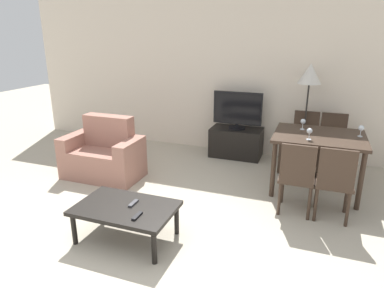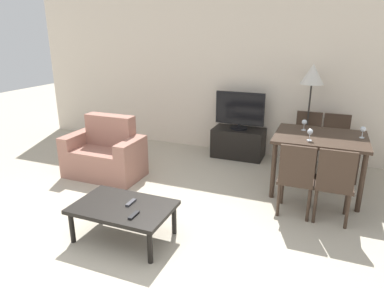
{
  "view_description": "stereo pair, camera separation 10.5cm",
  "coord_description": "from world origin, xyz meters",
  "px_view_note": "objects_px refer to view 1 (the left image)",
  "views": [
    {
      "loc": [
        1.53,
        -2.09,
        2.0
      ],
      "look_at": [
        0.09,
        1.79,
        0.65
      ],
      "focal_mm": 32.0,
      "sensor_mm": 36.0,
      "label": 1
    },
    {
      "loc": [
        1.63,
        -2.05,
        2.0
      ],
      "look_at": [
        0.09,
        1.79,
        0.65
      ],
      "focal_mm": 32.0,
      "sensor_mm": 36.0,
      "label": 2
    }
  ],
  "objects_px": {
    "dining_chair_far": "(332,140)",
    "wine_glass_center": "(303,122)",
    "tv_stand": "(236,142)",
    "remote_primary": "(133,203)",
    "armchair": "(104,156)",
    "dining_chair_far_left": "(305,137)",
    "remote_secondary": "(137,216)",
    "coffee_table": "(126,210)",
    "floor_lamp": "(310,79)",
    "tv": "(237,110)",
    "dining_chair_near": "(297,175)",
    "wine_glass_right": "(309,132)",
    "dining_table": "(319,142)",
    "wine_glass_left": "(361,129)",
    "dining_chair_near_right": "(335,180)"
  },
  "relations": [
    {
      "from": "dining_chair_far",
      "to": "wine_glass_center",
      "type": "relative_size",
      "value": 5.95
    },
    {
      "from": "tv_stand",
      "to": "remote_primary",
      "type": "height_order",
      "value": "tv_stand"
    },
    {
      "from": "armchair",
      "to": "remote_primary",
      "type": "distance_m",
      "value": 1.71
    },
    {
      "from": "dining_chair_far",
      "to": "dining_chair_far_left",
      "type": "height_order",
      "value": "same"
    },
    {
      "from": "armchair",
      "to": "remote_secondary",
      "type": "xyz_separation_m",
      "value": [
        1.34,
        -1.43,
        0.06
      ]
    },
    {
      "from": "coffee_table",
      "to": "floor_lamp",
      "type": "height_order",
      "value": "floor_lamp"
    },
    {
      "from": "tv",
      "to": "wine_glass_center",
      "type": "relative_size",
      "value": 5.48
    },
    {
      "from": "dining_chair_near",
      "to": "remote_secondary",
      "type": "height_order",
      "value": "dining_chair_near"
    },
    {
      "from": "floor_lamp",
      "to": "wine_glass_right",
      "type": "bearing_deg",
      "value": -85.14
    },
    {
      "from": "tv_stand",
      "to": "dining_table",
      "type": "xyz_separation_m",
      "value": [
        1.28,
        -0.91,
        0.42
      ]
    },
    {
      "from": "tv_stand",
      "to": "coffee_table",
      "type": "distance_m",
      "value": 2.83
    },
    {
      "from": "wine_glass_left",
      "to": "wine_glass_right",
      "type": "xyz_separation_m",
      "value": [
        -0.6,
        -0.36,
        0.0
      ]
    },
    {
      "from": "floor_lamp",
      "to": "tv_stand",
      "type": "bearing_deg",
      "value": 174.49
    },
    {
      "from": "dining_table",
      "to": "remote_primary",
      "type": "xyz_separation_m",
      "value": [
        -1.69,
        -1.82,
        -0.29
      ]
    },
    {
      "from": "tv",
      "to": "wine_glass_center",
      "type": "height_order",
      "value": "tv"
    },
    {
      "from": "tv_stand",
      "to": "dining_chair_far_left",
      "type": "height_order",
      "value": "dining_chair_far_left"
    },
    {
      "from": "tv",
      "to": "remote_secondary",
      "type": "xyz_separation_m",
      "value": [
        -0.25,
        -2.93,
        -0.42
      ]
    },
    {
      "from": "wine_glass_right",
      "to": "remote_primary",
      "type": "bearing_deg",
      "value": -135.42
    },
    {
      "from": "tv_stand",
      "to": "wine_glass_left",
      "type": "bearing_deg",
      "value": -24.97
    },
    {
      "from": "dining_chair_near",
      "to": "wine_glass_right",
      "type": "relative_size",
      "value": 5.95
    },
    {
      "from": "tv_stand",
      "to": "dining_table",
      "type": "distance_m",
      "value": 1.63
    },
    {
      "from": "dining_chair_near",
      "to": "remote_primary",
      "type": "xyz_separation_m",
      "value": [
        -1.49,
        -1.05,
        -0.11
      ]
    },
    {
      "from": "remote_primary",
      "to": "wine_glass_right",
      "type": "height_order",
      "value": "wine_glass_right"
    },
    {
      "from": "armchair",
      "to": "wine_glass_right",
      "type": "bearing_deg",
      "value": 6.53
    },
    {
      "from": "tv",
      "to": "dining_chair_far",
      "type": "height_order",
      "value": "tv"
    },
    {
      "from": "armchair",
      "to": "floor_lamp",
      "type": "relative_size",
      "value": 0.7
    },
    {
      "from": "remote_secondary",
      "to": "wine_glass_right",
      "type": "bearing_deg",
      "value": 51.14
    },
    {
      "from": "dining_chair_near",
      "to": "wine_glass_center",
      "type": "distance_m",
      "value": 1.03
    },
    {
      "from": "tv_stand",
      "to": "dining_chair_near",
      "type": "relative_size",
      "value": 0.97
    },
    {
      "from": "tv",
      "to": "dining_chair_near",
      "type": "height_order",
      "value": "tv"
    },
    {
      "from": "dining_table",
      "to": "dining_chair_far_left",
      "type": "distance_m",
      "value": 0.82
    },
    {
      "from": "dining_chair_far",
      "to": "dining_chair_far_left",
      "type": "xyz_separation_m",
      "value": [
        -0.39,
        0.0,
        0.0
      ]
    },
    {
      "from": "floor_lamp",
      "to": "remote_secondary",
      "type": "relative_size",
      "value": 10.54
    },
    {
      "from": "dining_table",
      "to": "floor_lamp",
      "type": "xyz_separation_m",
      "value": [
        -0.21,
        0.8,
        0.7
      ]
    },
    {
      "from": "dining_table",
      "to": "remote_secondary",
      "type": "bearing_deg",
      "value": -127.11
    },
    {
      "from": "armchair",
      "to": "tv",
      "type": "height_order",
      "value": "tv"
    },
    {
      "from": "dining_chair_near",
      "to": "wine_glass_left",
      "type": "relative_size",
      "value": 5.95
    },
    {
      "from": "tv_stand",
      "to": "remote_secondary",
      "type": "height_order",
      "value": "tv_stand"
    },
    {
      "from": "coffee_table",
      "to": "wine_glass_center",
      "type": "distance_m",
      "value": 2.62
    },
    {
      "from": "tv_stand",
      "to": "dining_chair_near",
      "type": "height_order",
      "value": "dining_chair_near"
    },
    {
      "from": "wine_glass_center",
      "to": "dining_chair_near_right",
      "type": "bearing_deg",
      "value": -66.24
    },
    {
      "from": "wine_glass_center",
      "to": "armchair",
      "type": "bearing_deg",
      "value": -163.76
    },
    {
      "from": "dining_chair_far_left",
      "to": "tv",
      "type": "bearing_deg",
      "value": 173.0
    },
    {
      "from": "wine_glass_center",
      "to": "floor_lamp",
      "type": "bearing_deg",
      "value": 89.11
    },
    {
      "from": "dining_table",
      "to": "dining_chair_near_right",
      "type": "xyz_separation_m",
      "value": [
        0.2,
        -0.77,
        -0.18
      ]
    },
    {
      "from": "floor_lamp",
      "to": "dining_chair_far_left",
      "type": "bearing_deg",
      "value": -60.55
    },
    {
      "from": "dining_table",
      "to": "wine_glass_left",
      "type": "bearing_deg",
      "value": 10.63
    },
    {
      "from": "dining_chair_far_left",
      "to": "wine_glass_center",
      "type": "bearing_deg",
      "value": -92.73
    },
    {
      "from": "dining_chair_near",
      "to": "floor_lamp",
      "type": "bearing_deg",
      "value": 90.67
    },
    {
      "from": "coffee_table",
      "to": "dining_chair_far_left",
      "type": "distance_m",
      "value": 3.07
    }
  ]
}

